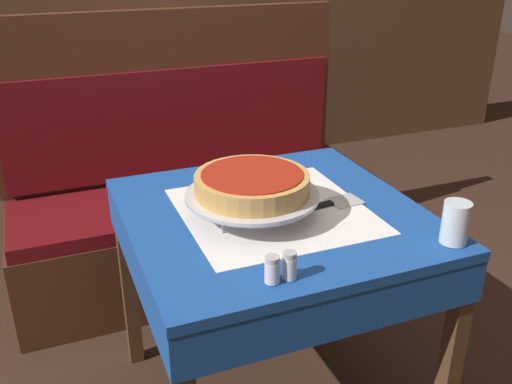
# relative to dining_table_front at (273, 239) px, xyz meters

# --- Properties ---
(dining_table_front) EXTENTS (0.86, 0.86, 0.74)m
(dining_table_front) POSITION_rel_dining_table_front_xyz_m (0.00, 0.00, 0.00)
(dining_table_front) COLOR #194799
(dining_table_front) RESTS_ON ground_plane
(dining_table_rear) EXTENTS (0.75, 0.75, 0.74)m
(dining_table_rear) POSITION_rel_dining_table_front_xyz_m (0.22, 1.80, -0.02)
(dining_table_rear) COLOR red
(dining_table_rear) RESTS_ON ground_plane
(booth_bench) EXTENTS (1.55, 0.53, 1.20)m
(booth_bench) POSITION_rel_dining_table_front_xyz_m (-0.03, 0.89, -0.31)
(booth_bench) COLOR #4C2819
(booth_bench) RESTS_ON ground_plane
(pizza_pan_stand) EXTENTS (0.38, 0.38, 0.07)m
(pizza_pan_stand) POSITION_rel_dining_table_front_xyz_m (-0.07, -0.01, 0.16)
(pizza_pan_stand) COLOR #ADADB2
(pizza_pan_stand) RESTS_ON dining_table_front
(deep_dish_pizza) EXTENTS (0.33, 0.33, 0.06)m
(deep_dish_pizza) POSITION_rel_dining_table_front_xyz_m (-0.07, -0.01, 0.20)
(deep_dish_pizza) COLOR tan
(deep_dish_pizza) RESTS_ON pizza_pan_stand
(pizza_server) EXTENTS (0.29, 0.09, 0.01)m
(pizza_server) POSITION_rel_dining_table_front_xyz_m (0.14, -0.03, 0.10)
(pizza_server) COLOR #BCBCC1
(pizza_server) RESTS_ON dining_table_front
(water_glass_near) EXTENTS (0.07, 0.07, 0.12)m
(water_glass_near) POSITION_rel_dining_table_front_xyz_m (0.37, -0.35, 0.15)
(water_glass_near) COLOR silver
(water_glass_near) RESTS_ON dining_table_front
(salt_shaker) EXTENTS (0.04, 0.04, 0.07)m
(salt_shaker) POSITION_rel_dining_table_front_xyz_m (-0.16, -0.35, 0.13)
(salt_shaker) COLOR silver
(salt_shaker) RESTS_ON dining_table_front
(pepper_shaker) EXTENTS (0.03, 0.03, 0.07)m
(pepper_shaker) POSITION_rel_dining_table_front_xyz_m (-0.11, -0.35, 0.13)
(pepper_shaker) COLOR silver
(pepper_shaker) RESTS_ON dining_table_front
(condiment_caddy) EXTENTS (0.13, 0.13, 0.18)m
(condiment_caddy) POSITION_rel_dining_table_front_xyz_m (0.26, 1.71, 0.15)
(condiment_caddy) COLOR black
(condiment_caddy) RESTS_ON dining_table_rear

